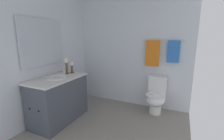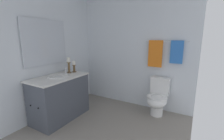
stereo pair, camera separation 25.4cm
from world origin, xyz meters
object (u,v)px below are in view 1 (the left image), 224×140
at_px(candle_holder_tall, 72,67).
at_px(toilet, 156,96).
at_px(towel_center, 173,52).
at_px(candle_holder_short, 67,65).
at_px(mirror, 43,43).
at_px(towel_bar, 164,41).
at_px(towel_near_vanity, 153,53).
at_px(sink_basin, 57,80).
at_px(vanity_cabinet, 59,99).

height_order(candle_holder_tall, toilet, candle_holder_tall).
bearing_deg(towel_center, candle_holder_short, -154.11).
bearing_deg(toilet, mirror, -151.22).
bearing_deg(candle_holder_tall, towel_bar, 26.69).
xyz_separation_m(toilet, towel_center, (0.25, 0.20, 0.90)).
xyz_separation_m(mirror, towel_near_vanity, (1.73, 1.24, -0.23)).
relative_size(toilet, towel_center, 1.71).
bearing_deg(sink_basin, candle_holder_short, 97.63).
height_order(vanity_cabinet, towel_near_vanity, towel_near_vanity).
distance_m(sink_basin, towel_near_vanity, 1.95).
xyz_separation_m(candle_holder_short, towel_bar, (1.70, 0.94, 0.47)).
relative_size(candle_holder_tall, towel_center, 0.53).
bearing_deg(vanity_cabinet, towel_center, 33.71).
height_order(sink_basin, towel_center, towel_center).
bearing_deg(candle_holder_short, towel_near_vanity, 31.64).
distance_m(candle_holder_tall, towel_center, 2.05).
bearing_deg(towel_near_vanity, candle_holder_tall, -150.76).
height_order(candle_holder_short, towel_near_vanity, towel_near_vanity).
bearing_deg(candle_holder_short, toilet, 23.56).
height_order(vanity_cabinet, sink_basin, sink_basin).
distance_m(mirror, towel_bar, 2.31).
bearing_deg(candle_holder_tall, candle_holder_short, -110.36).
distance_m(mirror, toilet, 2.40).
distance_m(sink_basin, mirror, 0.71).
height_order(candle_holder_short, toilet, candle_holder_short).
relative_size(mirror, candle_holder_tall, 3.97).
relative_size(towel_near_vanity, towel_center, 1.24).
height_order(candle_holder_tall, candle_holder_short, candle_holder_short).
xyz_separation_m(mirror, candle_holder_tall, (0.28, 0.42, -0.50)).
bearing_deg(toilet, towel_center, 38.88).
distance_m(towel_near_vanity, towel_center, 0.41).
distance_m(candle_holder_tall, candle_holder_short, 0.12).
relative_size(sink_basin, towel_center, 0.92).
bearing_deg(sink_basin, toilet, 32.81).
relative_size(vanity_cabinet, towel_center, 2.48).
height_order(toilet, towel_center, towel_center).
relative_size(toilet, towel_bar, 0.93).
bearing_deg(towel_near_vanity, mirror, -144.46).
relative_size(towel_bar, towel_near_vanity, 1.49).
relative_size(candle_holder_short, towel_center, 0.72).
bearing_deg(mirror, candle_holder_tall, 56.77).
height_order(candle_holder_tall, towel_bar, towel_bar).
xyz_separation_m(mirror, towel_center, (2.14, 1.24, -0.18)).
distance_m(candle_holder_short, towel_center, 2.13).
xyz_separation_m(sink_basin, towel_center, (1.86, 1.24, 0.47)).
bearing_deg(candle_holder_tall, mirror, -123.23).
relative_size(mirror, towel_center, 2.12).
distance_m(toilet, towel_center, 0.96).
relative_size(candle_holder_tall, candle_holder_short, 0.75).
bearing_deg(sink_basin, candle_holder_tall, 90.39).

